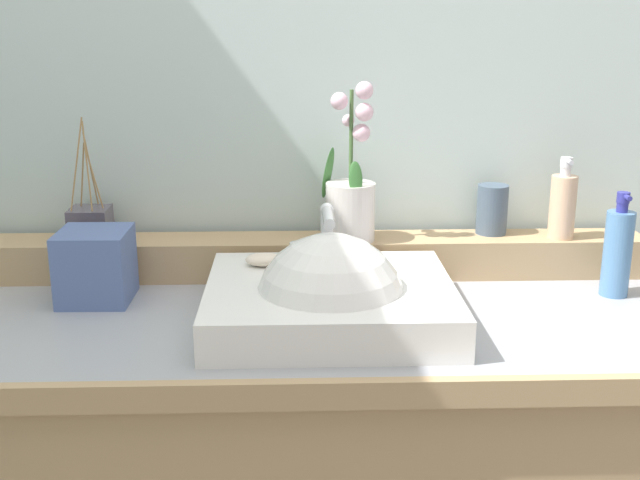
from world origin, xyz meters
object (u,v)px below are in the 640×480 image
at_px(reed_diffuser, 90,222).
at_px(tissue_box, 96,266).
at_px(soap_dispenser, 563,205).
at_px(potted_plant, 351,197).
at_px(sink_basin, 330,306).
at_px(tumbler_cup, 492,209).
at_px(soap_bar, 264,260).
at_px(lotion_bottle, 617,252).

distance_m(reed_diffuser, tissue_box, 0.16).
bearing_deg(soap_dispenser, potted_plant, -179.78).
bearing_deg(potted_plant, tissue_box, -166.46).
relative_size(sink_basin, reed_diffuser, 1.73).
bearing_deg(reed_diffuser, tissue_box, -74.06).
xyz_separation_m(potted_plant, tumbler_cup, (0.30, 0.04, -0.04)).
xyz_separation_m(soap_bar, soap_dispenser, (0.60, 0.14, 0.07)).
height_order(soap_dispenser, tissue_box, soap_dispenser).
bearing_deg(reed_diffuser, tumbler_cup, 0.92).
height_order(sink_basin, tumbler_cup, same).
xyz_separation_m(potted_plant, tissue_box, (-0.49, -0.12, -0.10)).
xyz_separation_m(soap_bar, tissue_box, (-0.32, 0.02, -0.02)).
relative_size(soap_bar, lotion_bottle, 0.34).
bearing_deg(soap_bar, soap_dispenser, 13.03).
relative_size(sink_basin, soap_bar, 6.16).
bearing_deg(sink_basin, soap_bar, 135.84).
xyz_separation_m(sink_basin, lotion_bottle, (0.56, 0.13, 0.05)).
bearing_deg(soap_dispenser, tissue_box, -172.62).
distance_m(soap_bar, lotion_bottle, 0.67).
bearing_deg(tissue_box, potted_plant, 13.54).
relative_size(soap_bar, tumbler_cup, 0.68).
xyz_separation_m(sink_basin, tissue_box, (-0.44, 0.14, 0.03)).
relative_size(sink_basin, soap_dispenser, 2.57).
bearing_deg(tumbler_cup, sink_basin, -140.05).
distance_m(sink_basin, soap_dispenser, 0.56).
height_order(potted_plant, soap_dispenser, potted_plant).
distance_m(potted_plant, tumbler_cup, 0.30).
bearing_deg(sink_basin, tumbler_cup, 39.95).
bearing_deg(sink_basin, tissue_box, 162.72).
relative_size(tumbler_cup, tissue_box, 0.76).
distance_m(soap_bar, tumbler_cup, 0.51).
distance_m(potted_plant, reed_diffuser, 0.53).
bearing_deg(sink_basin, soap_dispenser, 27.69).
bearing_deg(tissue_box, reed_diffuser, 105.94).
distance_m(sink_basin, tumbler_cup, 0.47).
relative_size(sink_basin, lotion_bottle, 2.12).
distance_m(soap_dispenser, tumbler_cup, 0.14).
height_order(sink_basin, potted_plant, potted_plant).
distance_m(sink_basin, soap_bar, 0.17).
bearing_deg(lotion_bottle, soap_bar, -178.70).
distance_m(potted_plant, lotion_bottle, 0.52).
distance_m(sink_basin, lotion_bottle, 0.57).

